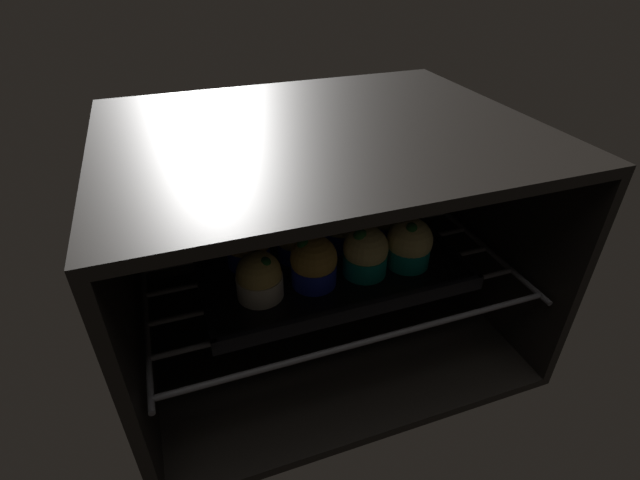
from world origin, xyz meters
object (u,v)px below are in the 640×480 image
object	(u,v)px
muffin_row0_col1	(314,263)
muffin_row2_col1	(280,212)
baking_tray	(320,253)
muffin_row2_col2	(328,206)
muffin_row1_col0	(248,244)
muffin_row2_col3	(368,197)
muffin_row0_col3	(409,244)
muffin_row1_col1	(298,237)
muffin_row1_col3	(385,217)
muffin_row0_col2	(365,253)
muffin_row1_col2	(341,228)
muffin_row2_col0	(234,222)
muffin_row0_col0	(259,278)

from	to	relation	value
muffin_row0_col1	muffin_row2_col1	distance (cm)	15.36
baking_tray	muffin_row2_col2	size ratio (longest dim) A/B	5.33
muffin_row1_col0	muffin_row2_col3	xyz separation A→B (cm)	(23.15, 7.73, -0.27)
muffin_row0_col3	muffin_row1_col1	xyz separation A→B (cm)	(-14.98, 7.37, 0.02)
muffin_row1_col1	muffin_row1_col3	bearing A→B (deg)	2.74
muffin_row0_col1	muffin_row2_col3	size ratio (longest dim) A/B	1.04
muffin_row0_col2	muffin_row1_col2	size ratio (longest dim) A/B	1.10
muffin_row0_col1	muffin_row1_col1	distance (cm)	7.05
muffin_row2_col1	muffin_row2_col2	bearing A→B (deg)	-1.72
muffin_row1_col1	muffin_row2_col0	bearing A→B (deg)	136.10
muffin_row0_col3	muffin_row2_col3	world-z (taller)	muffin_row0_col3
muffin_row2_col0	muffin_row2_col1	size ratio (longest dim) A/B	0.94
muffin_row1_col1	muffin_row2_col2	bearing A→B (deg)	45.50
muffin_row0_col1	muffin_row0_col3	world-z (taller)	muffin_row0_col3
muffin_row1_col3	muffin_row1_col0	bearing A→B (deg)	-179.87
muffin_row1_col1	muffin_row2_col3	bearing A→B (deg)	28.41
muffin_row2_col1	muffin_row0_col3	bearing A→B (deg)	-45.21
muffin_row2_col1	muffin_row2_col2	size ratio (longest dim) A/B	1.07
muffin_row0_col2	muffin_row1_col1	size ratio (longest dim) A/B	1.01
muffin_row0_col0	muffin_row2_col3	world-z (taller)	muffin_row2_col3
baking_tray	muffin_row2_col1	size ratio (longest dim) A/B	4.96
muffin_row2_col0	muffin_row0_col1	bearing A→B (deg)	-60.81
muffin_row0_col3	muffin_row2_col2	xyz separation A→B (cm)	(-7.09, 15.41, -0.22)
muffin_row0_col2	muffin_row2_col2	size ratio (longest dim) A/B	1.07
muffin_row1_col2	muffin_row1_col3	distance (cm)	7.74
muffin_row1_col1	muffin_row2_col1	world-z (taller)	muffin_row2_col1
muffin_row0_col2	muffin_row2_col1	xyz separation A→B (cm)	(-8.50, 15.48, 0.04)
muffin_row0_col1	muffin_row1_col1	xyz separation A→B (cm)	(-0.09, 7.05, -0.01)
muffin_row2_col1	muffin_row2_col0	bearing A→B (deg)	-177.96
muffin_row1_col0	muffin_row2_col2	world-z (taller)	muffin_row1_col0
baking_tray	muffin_row1_col3	xyz separation A→B (cm)	(11.34, 0.35, 4.17)
muffin_row0_col3	muffin_row2_col1	bearing A→B (deg)	134.79
muffin_row1_col2	muffin_row2_col3	bearing A→B (deg)	42.96
muffin_row0_col2	muffin_row1_col3	bearing A→B (deg)	48.15
muffin_row1_col1	muffin_row1_col2	distance (cm)	7.34
baking_tray	muffin_row2_col0	xyz separation A→B (cm)	(-12.00, 7.65, 3.77)
muffin_row0_col3	muffin_row2_col2	distance (cm)	16.96
muffin_row1_col3	muffin_row2_col2	distance (cm)	10.22
muffin_row1_col2	muffin_row2_col0	distance (cm)	17.24
muffin_row0_col1	muffin_row1_col1	size ratio (longest dim) A/B	1.01
muffin_row0_col1	muffin_row0_col2	distance (cm)	7.85
muffin_row0_col3	muffin_row2_col2	bearing A→B (deg)	114.69
muffin_row0_col3	muffin_row1_col2	size ratio (longest dim) A/B	1.12
muffin_row0_col1	baking_tray	bearing A→B (deg)	64.20
baking_tray	muffin_row0_col0	xyz separation A→B (cm)	(-11.43, -7.54, 3.57)
muffin_row0_col0	muffin_row2_col2	world-z (taller)	muffin_row2_col2
muffin_row0_col3	muffin_row2_col1	size ratio (longest dim) A/B	1.02
muffin_row1_col1	muffin_row2_col2	xyz separation A→B (cm)	(7.90, 8.04, -0.24)
muffin_row0_col1	muffin_row0_col2	size ratio (longest dim) A/B	1.00
muffin_row1_col1	muffin_row2_col3	size ratio (longest dim) A/B	1.03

